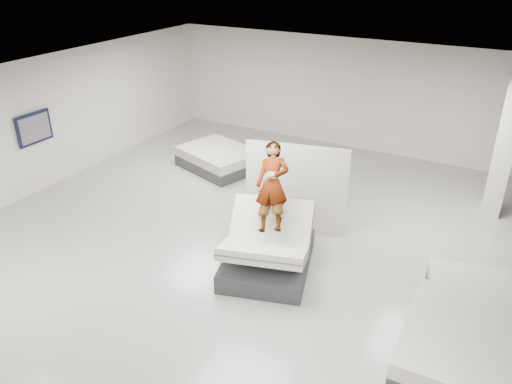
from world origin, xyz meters
TOP-DOWN VIEW (x-y plane):
  - room at (0.00, 0.00)m, footprint 14.00×14.04m
  - hero_bed at (0.55, 0.15)m, footprint 2.04×2.38m
  - person at (0.46, 0.46)m, footprint 1.05×1.70m
  - remote at (0.77, 0.19)m, footprint 0.09×0.15m
  - divider_panel at (0.38, 1.71)m, footprint 2.10×0.56m
  - flat_bed_right_far at (4.12, 0.49)m, footprint 1.73×2.06m
  - flat_bed_right_near at (4.10, -0.66)m, footprint 1.64×2.15m
  - flat_bed_left_far at (-2.83, 3.69)m, footprint 2.38×2.05m
  - column at (4.00, 4.50)m, footprint 0.40×0.40m
  - wall_poster at (-5.93, 0.50)m, footprint 0.06×0.95m

SIDE VIEW (x-z plane):
  - flat_bed_right_far at x=4.12m, z-range 0.00..0.49m
  - flat_bed_left_far at x=-2.83m, z-range 0.00..0.55m
  - flat_bed_right_near at x=4.10m, z-range 0.00..0.58m
  - hero_bed at x=0.55m, z-range -0.24..1.06m
  - divider_panel at x=0.38m, z-range 0.00..1.94m
  - remote at x=0.77m, z-range 1.04..1.12m
  - person at x=0.46m, z-range 0.59..1.98m
  - room at x=0.00m, z-range 0.00..3.20m
  - column at x=4.00m, z-range 0.00..3.20m
  - wall_poster at x=-5.93m, z-range 1.23..1.98m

